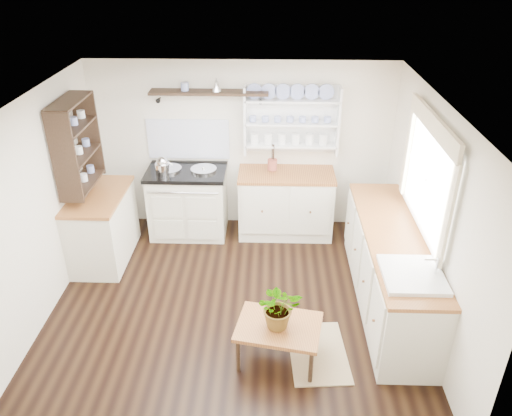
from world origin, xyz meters
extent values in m
cube|color=black|center=(0.00, 0.00, 0.00)|extent=(4.00, 3.80, 0.01)
cube|color=silver|center=(0.00, 1.90, 1.15)|extent=(4.00, 0.02, 2.30)
cube|color=silver|center=(2.00, 0.00, 1.15)|extent=(0.02, 3.80, 2.30)
cube|color=silver|center=(-2.00, 0.00, 1.15)|extent=(0.02, 3.80, 2.30)
cube|color=white|center=(0.00, 0.00, 2.30)|extent=(4.00, 3.80, 0.01)
cube|color=white|center=(1.96, 0.15, 1.50)|extent=(0.04, 1.40, 1.00)
cube|color=white|center=(1.94, 0.15, 1.50)|extent=(0.02, 1.50, 1.10)
cube|color=beige|center=(1.92, 0.15, 2.08)|extent=(0.04, 1.55, 0.18)
cube|color=beige|center=(-0.72, 1.57, 0.44)|extent=(1.01, 0.65, 0.89)
cube|color=black|center=(-0.72, 1.57, 0.91)|extent=(1.05, 0.69, 0.05)
cylinder|color=silver|center=(-0.95, 1.57, 0.95)|extent=(0.34, 0.34, 0.03)
cylinder|color=silver|center=(-0.49, 1.57, 0.95)|extent=(0.34, 0.34, 0.03)
cylinder|color=silver|center=(-0.72, 1.20, 0.78)|extent=(0.91, 0.02, 0.02)
cube|color=silver|center=(0.60, 1.60, 0.44)|extent=(1.25, 0.60, 0.88)
cube|color=brown|center=(0.60, 1.60, 0.88)|extent=(1.27, 0.63, 0.04)
cube|color=silver|center=(1.70, 0.10, 0.44)|extent=(0.60, 2.40, 0.88)
cube|color=brown|center=(1.70, 0.10, 0.88)|extent=(0.62, 2.43, 0.04)
cube|color=white|center=(1.70, -0.65, 0.80)|extent=(0.55, 0.60, 0.28)
cylinder|color=silver|center=(1.90, -0.65, 1.00)|extent=(0.02, 0.02, 0.22)
cube|color=silver|center=(-1.70, 0.90, 0.44)|extent=(0.60, 1.10, 0.88)
cube|color=brown|center=(-1.70, 0.90, 0.88)|extent=(0.62, 1.13, 0.04)
cube|color=white|center=(0.65, 1.88, 1.55)|extent=(1.20, 0.03, 0.90)
cube|color=white|center=(0.65, 1.79, 1.55)|extent=(1.20, 0.22, 0.02)
cylinder|color=navy|center=(0.65, 1.80, 1.82)|extent=(0.20, 0.02, 0.20)
cube|color=black|center=(-0.40, 1.77, 1.92)|extent=(1.50, 0.24, 0.04)
cone|color=black|center=(-1.05, 1.84, 1.81)|extent=(0.06, 0.20, 0.06)
cone|color=black|center=(0.25, 1.84, 1.81)|extent=(0.06, 0.20, 0.06)
cube|color=black|center=(-1.84, 0.90, 1.55)|extent=(0.28, 0.80, 1.05)
cylinder|color=#964637|center=(0.41, 1.68, 0.98)|extent=(0.12, 0.12, 0.15)
cube|color=brown|center=(0.49, -0.81, 0.40)|extent=(0.87, 0.69, 0.04)
cylinder|color=black|center=(0.11, -0.97, 0.19)|extent=(0.04, 0.04, 0.38)
cylinder|color=black|center=(0.20, -0.52, 0.19)|extent=(0.04, 0.04, 0.38)
cylinder|color=black|center=(0.78, -1.09, 0.19)|extent=(0.04, 0.04, 0.38)
cylinder|color=black|center=(0.87, -0.64, 0.19)|extent=(0.04, 0.04, 0.38)
imported|color=#3F7233|center=(0.49, -0.81, 0.65)|extent=(0.44, 0.40, 0.45)
cube|color=#856B4D|center=(0.89, -0.72, 0.01)|extent=(0.61, 0.89, 0.02)
camera|label=1|loc=(0.39, -4.40, 3.62)|focal=35.00mm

